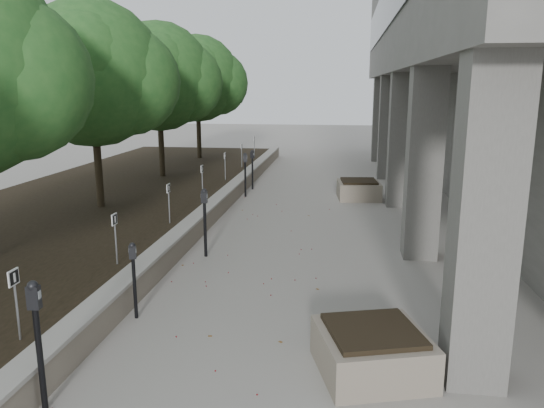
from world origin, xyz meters
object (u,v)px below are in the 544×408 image
Objects in this scene: parking_meter_4 at (245,175)px; parking_meter_3 at (205,223)px; parking_meter_2 at (134,281)px; planter_back at (359,189)px; crabapple_tree_4 at (159,100)px; crabapple_tree_3 at (94,105)px; crabapple_tree_5 at (198,97)px; planter_front at (372,350)px; parking_meter_1 at (39,347)px; parking_meter_5 at (252,170)px.

parking_meter_3 is at bearing -93.29° from parking_meter_4.
parking_meter_2 is 10.38m from planter_back.
planter_back is (7.04, -1.15, -2.81)m from crabapple_tree_4.
crabapple_tree_3 is 4.35× the size of parking_meter_2.
planter_front is (6.98, -17.00, -2.81)m from crabapple_tree_5.
parking_meter_1 is at bearing -96.48° from parking_meter_4.
parking_meter_3 is 7.37m from planter_back.
crabapple_tree_4 is at bearing 120.17° from planter_front.
parking_meter_2 is (0.09, 2.48, -0.16)m from parking_meter_1.
parking_meter_2 is at bearing -96.03° from parking_meter_4.
crabapple_tree_3 reaches higher than parking_meter_5.
parking_meter_1 is 1.18× the size of planter_back.
crabapple_tree_5 reaches higher than parking_meter_4.
crabapple_tree_3 is 4.13× the size of planter_front.
parking_meter_5 is at bearing 76.15° from parking_meter_2.
crabapple_tree_4 reaches higher than parking_meter_2.
parking_meter_4 is at bearing -22.16° from crabapple_tree_4.
planter_front is at bearing -77.19° from parking_meter_4.
crabapple_tree_3 reaches higher than planter_back.
crabapple_tree_5 is 4.13× the size of planter_front.
crabapple_tree_4 is (0.00, 5.00, 0.00)m from crabapple_tree_3.
parking_meter_3 is at bearing -64.63° from crabapple_tree_4.
parking_meter_1 is at bearing -105.92° from parking_meter_2.
crabapple_tree_3 is 1.00× the size of crabapple_tree_5.
planter_front is (3.65, -10.65, -0.43)m from parking_meter_4.
parking_meter_4 is (3.32, 3.65, -2.38)m from crabapple_tree_3.
crabapple_tree_4 reaches higher than parking_meter_1.
parking_meter_1 reaches higher than planter_front.
crabapple_tree_3 is 9.24m from parking_meter_1.
crabapple_tree_5 is at bearing 90.00° from crabapple_tree_4.
crabapple_tree_5 is at bearing 88.02° from parking_meter_2.
crabapple_tree_4 is at bearing -90.00° from crabapple_tree_5.
crabapple_tree_3 is 3.86× the size of parking_meter_5.
parking_meter_5 reaches higher than planter_front.
parking_meter_2 is at bearing -110.90° from planter_back.
parking_meter_2 is at bearing -97.90° from parking_meter_3.
crabapple_tree_4 is 4.31m from parking_meter_4.
parking_meter_1 is 1.04× the size of parking_meter_3.
parking_meter_1 reaches higher than parking_meter_5.
crabapple_tree_4 is at bearing 90.00° from crabapple_tree_3.
crabapple_tree_4 is 5.00m from crabapple_tree_5.
parking_meter_4 is (3.32, -6.35, -2.38)m from crabapple_tree_5.
parking_meter_3 is (3.63, -7.66, -2.37)m from crabapple_tree_4.
crabapple_tree_5 is 16.38m from parking_meter_2.
parking_meter_2 is 0.95× the size of planter_front.
planter_back reaches higher than planter_front.
planter_back is at bearing 59.81° from parking_meter_3.
crabapple_tree_4 reaches higher than planter_back.
parking_meter_3 is (0.38, 5.67, -0.03)m from parking_meter_1.
parking_meter_5 is at bearing -0.94° from crabapple_tree_4.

